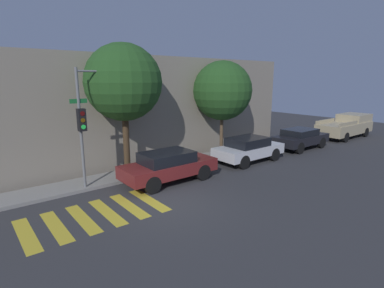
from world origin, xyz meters
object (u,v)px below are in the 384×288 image
Objects in this scene: sedan_far_end at (300,138)px; tree_midblock at (222,91)px; tree_near_corner at (123,83)px; sedan_middle at (248,149)px; traffic_light_pole at (89,111)px; sedan_near_corner at (168,166)px; pickup_truck at (346,126)px.

sedan_far_end is 0.75× the size of tree_midblock.
tree_near_corner is (-11.76, 2.08, 3.73)m from sedan_far_end.
sedan_middle is 5.24m from sedan_far_end.
traffic_light_pole reaches higher than sedan_far_end.
tree_near_corner is (-1.03, 2.08, 3.71)m from sedan_near_corner.
tree_near_corner is at bearing 22.31° from traffic_light_pole.
tree_near_corner is at bearing 173.54° from pickup_truck.
sedan_far_end is at bearing -5.27° from traffic_light_pole.
traffic_light_pole is 14.04m from sedan_far_end.
sedan_far_end is at bearing -21.15° from tree_midblock.
pickup_truck reaches higher than sedan_middle.
sedan_near_corner is 1.05× the size of sedan_middle.
pickup_truck is (11.86, -0.00, 0.17)m from sedan_middle.
sedan_near_corner is at bearing -63.59° from tree_near_corner.
traffic_light_pole is 8.98m from sedan_middle.
pickup_truck is at bearing -3.56° from traffic_light_pole.
tree_midblock reaches higher than pickup_truck.
sedan_near_corner is 1.04× the size of sedan_far_end.
pickup_truck is 0.97× the size of tree_midblock.
tree_midblock is (8.36, 0.81, 0.58)m from traffic_light_pole.
traffic_light_pole is 0.89× the size of tree_midblock.
tree_near_corner is at bearing 180.00° from tree_midblock.
pickup_truck is at bearing -9.83° from tree_midblock.
sedan_middle reaches higher than sedan_far_end.
sedan_middle is 0.67× the size of tree_near_corner.
sedan_far_end is 0.76× the size of pickup_truck.
sedan_near_corner is at bearing -158.74° from tree_midblock.
sedan_middle is at bearing -0.00° from sedan_near_corner.
tree_midblock is (-12.00, 2.08, 3.02)m from pickup_truck.
sedan_near_corner is at bearing -22.82° from traffic_light_pole.
traffic_light_pole is at bearing 176.44° from pickup_truck.
tree_near_corner is 6.40m from tree_midblock.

